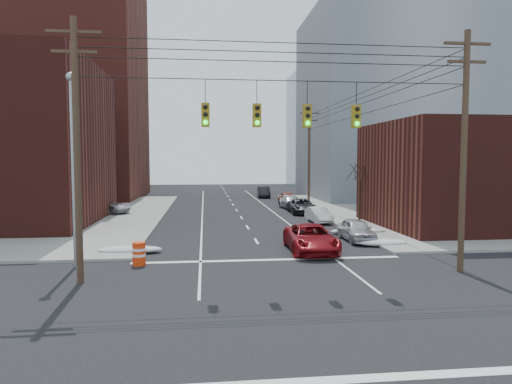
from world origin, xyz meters
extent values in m
plane|color=black|center=(0.00, 0.00, 0.00)|extent=(160.00, 160.00, 0.00)
cube|color=gray|center=(27.00, 27.00, 0.07)|extent=(40.00, 40.00, 0.15)
cube|color=maroon|center=(-24.00, 48.00, 15.00)|extent=(24.00, 20.00, 30.00)
cube|color=#461915|center=(-26.00, 74.00, 6.00)|extent=(22.00, 18.00, 12.00)
cube|color=gray|center=(22.00, 44.00, 12.50)|extent=(22.00, 20.00, 25.00)
cube|color=gray|center=(24.00, 70.00, 11.00)|extent=(20.00, 18.00, 22.00)
cube|color=#461915|center=(18.00, 16.00, 4.00)|extent=(16.00, 12.00, 8.00)
cylinder|color=#473323|center=(-8.50, 3.00, 5.50)|extent=(0.28, 0.28, 11.00)
cube|color=#473323|center=(-8.50, 3.00, 10.40)|extent=(2.20, 0.12, 0.12)
cube|color=#473323|center=(-8.50, 3.00, 9.60)|extent=(1.80, 0.12, 0.12)
cylinder|color=#473323|center=(8.50, 3.00, 5.50)|extent=(0.28, 0.28, 11.00)
cube|color=#473323|center=(8.50, 3.00, 10.40)|extent=(2.20, 0.12, 0.12)
cube|color=#473323|center=(8.50, 3.00, 9.60)|extent=(1.80, 0.12, 0.12)
cylinder|color=#473323|center=(8.50, 34.00, 5.50)|extent=(0.28, 0.28, 11.00)
cube|color=#473323|center=(8.50, 34.00, 10.40)|extent=(2.20, 0.12, 0.12)
cube|color=#473323|center=(8.50, 34.00, 9.60)|extent=(1.80, 0.12, 0.12)
cylinder|color=black|center=(0.00, 3.00, 8.60)|extent=(17.00, 0.04, 0.04)
cylinder|color=black|center=(-3.20, 3.00, 8.10)|extent=(0.03, 0.03, 1.00)
cube|color=olive|center=(-3.20, 3.00, 7.10)|extent=(0.35, 0.30, 1.00)
sphere|color=black|center=(-3.20, 2.83, 7.42)|extent=(0.20, 0.20, 0.20)
sphere|color=black|center=(-3.20, 2.83, 7.10)|extent=(0.20, 0.20, 0.20)
sphere|color=#0CE526|center=(-3.20, 2.83, 6.78)|extent=(0.20, 0.20, 0.20)
cylinder|color=black|center=(-1.00, 3.00, 8.10)|extent=(0.03, 0.03, 1.00)
cube|color=olive|center=(-1.00, 3.00, 7.10)|extent=(0.35, 0.30, 1.00)
sphere|color=black|center=(-1.00, 2.83, 7.42)|extent=(0.20, 0.20, 0.20)
sphere|color=black|center=(-1.00, 2.83, 7.10)|extent=(0.20, 0.20, 0.20)
sphere|color=#0CE526|center=(-1.00, 2.83, 6.78)|extent=(0.20, 0.20, 0.20)
cylinder|color=black|center=(1.20, 3.00, 8.10)|extent=(0.03, 0.03, 1.00)
cube|color=olive|center=(1.20, 3.00, 7.10)|extent=(0.35, 0.30, 1.00)
sphere|color=black|center=(1.20, 2.83, 7.42)|extent=(0.20, 0.20, 0.20)
sphere|color=black|center=(1.20, 2.83, 7.10)|extent=(0.20, 0.20, 0.20)
sphere|color=#0CE526|center=(1.20, 2.83, 6.78)|extent=(0.20, 0.20, 0.20)
cylinder|color=black|center=(3.40, 3.00, 8.10)|extent=(0.03, 0.03, 1.00)
cube|color=olive|center=(3.40, 3.00, 7.10)|extent=(0.35, 0.30, 1.00)
sphere|color=black|center=(3.40, 2.83, 7.42)|extent=(0.20, 0.20, 0.20)
sphere|color=black|center=(3.40, 2.83, 7.10)|extent=(0.20, 0.20, 0.20)
sphere|color=#0CE526|center=(3.40, 2.83, 6.78)|extent=(0.20, 0.20, 0.20)
cylinder|color=gray|center=(-9.50, 6.00, 4.50)|extent=(0.18, 0.18, 9.00)
sphere|color=gray|center=(-9.50, 6.00, 9.10)|extent=(0.44, 0.44, 0.44)
cylinder|color=black|center=(9.60, 20.00, 1.75)|extent=(0.20, 0.20, 3.50)
cylinder|color=black|center=(9.98, 20.12, 4.07)|extent=(0.27, 0.82, 1.19)
cylinder|color=black|center=(9.82, 20.57, 4.16)|extent=(1.17, 0.54, 1.38)
cylinder|color=black|center=(9.17, 20.74, 4.19)|extent=(1.44, 1.00, 1.48)
cylinder|color=black|center=(9.20, 20.06, 4.07)|extent=(0.17, 0.84, 1.19)
cylinder|color=black|center=(9.15, 19.58, 4.16)|extent=(0.82, 0.99, 1.40)
cylinder|color=black|center=(9.66, 19.15, 4.19)|extent=(1.74, 0.21, 1.43)
cylinder|color=black|center=(9.93, 19.77, 4.07)|extent=(0.48, 0.73, 1.20)
ellipsoid|color=silver|center=(-7.40, 9.00, 0.21)|extent=(3.50, 1.08, 0.42)
ellipsoid|color=silver|center=(7.40, 9.50, 0.21)|extent=(3.00, 1.08, 0.42)
ellipsoid|color=silver|center=(7.40, 14.00, 0.21)|extent=(4.00, 1.08, 0.42)
imported|color=maroon|center=(2.70, 8.39, 0.76)|extent=(2.71, 5.57, 1.53)
imported|color=#B8B8BD|center=(6.40, 11.43, 0.71)|extent=(1.70, 4.17, 1.41)
imported|color=silver|center=(6.10, 20.01, 0.64)|extent=(1.59, 3.93, 1.27)
imported|color=black|center=(6.12, 26.53, 0.71)|extent=(2.53, 5.19, 1.42)
imported|color=#B4B4B9|center=(5.85, 30.63, 0.68)|extent=(2.44, 4.89, 1.36)
imported|color=maroon|center=(6.40, 35.76, 0.70)|extent=(1.96, 4.20, 1.39)
imported|color=black|center=(4.80, 45.53, 0.76)|extent=(1.85, 4.67, 1.51)
imported|color=white|center=(-14.78, 20.71, 0.77)|extent=(3.88, 1.63, 1.25)
imported|color=#AFAFB4|center=(-12.57, 27.50, 0.82)|extent=(5.30, 3.92, 1.34)
imported|color=black|center=(-16.42, 18.84, 0.87)|extent=(5.25, 2.83, 1.44)
imported|color=#A1A0A5|center=(-19.42, 24.94, 0.92)|extent=(4.60, 1.97, 1.55)
cylinder|color=red|center=(-6.50, 6.05, 0.57)|extent=(0.78, 0.78, 1.14)
cylinder|color=white|center=(-6.50, 6.05, 0.80)|extent=(0.80, 0.80, 0.14)
cylinder|color=white|center=(-6.50, 6.05, 0.51)|extent=(0.80, 0.80, 0.14)
camera|label=1|loc=(-3.25, -16.64, 5.21)|focal=32.00mm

